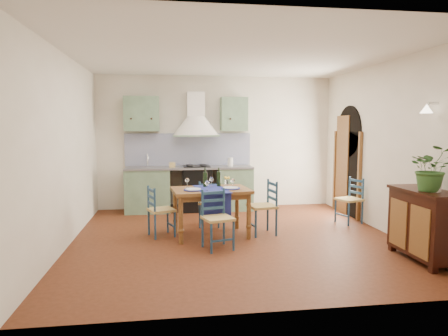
{
  "coord_description": "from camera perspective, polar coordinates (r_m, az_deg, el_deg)",
  "views": [
    {
      "loc": [
        -1.03,
        -6.01,
        1.75
      ],
      "look_at": [
        -0.14,
        0.3,
        1.08
      ],
      "focal_mm": 32.0,
      "sensor_mm": 36.0,
      "label": 1
    }
  ],
  "objects": [
    {
      "name": "right_wall",
      "position": [
        7.22,
        21.23,
        2.31
      ],
      "size": [
        0.26,
        5.0,
        2.8
      ],
      "color": "silver",
      "rests_on": "ground"
    },
    {
      "name": "potted_plant",
      "position": [
        5.62,
        27.56,
        -0.04
      ],
      "size": [
        0.65,
        0.62,
        0.58
      ],
      "primitive_type": "imported",
      "rotation": [
        0.0,
        0.0,
        -0.38
      ],
      "color": "#2B5624",
      "rests_on": "sideboard"
    },
    {
      "name": "ceiling",
      "position": [
        6.19,
        1.76,
        15.8
      ],
      "size": [
        5.0,
        5.0,
        0.01
      ],
      "primitive_type": "cube",
      "color": "silver",
      "rests_on": "back_wall"
    },
    {
      "name": "chair_far",
      "position": [
        7.0,
        -2.1,
        -4.99
      ],
      "size": [
        0.42,
        0.42,
        0.81
      ],
      "color": "navy",
      "rests_on": "ground"
    },
    {
      "name": "chair_spare",
      "position": [
        7.59,
        17.6,
        -4.35
      ],
      "size": [
        0.49,
        0.49,
        0.82
      ],
      "color": "navy",
      "rests_on": "ground"
    },
    {
      "name": "sideboard",
      "position": [
        5.84,
        26.75,
        -6.94
      ],
      "size": [
        0.5,
        1.05,
        0.94
      ],
      "color": "black",
      "rests_on": "ground"
    },
    {
      "name": "chair_left",
      "position": [
        6.45,
        -9.17,
        -6.02
      ],
      "size": [
        0.48,
        0.48,
        0.81
      ],
      "color": "navy",
      "rests_on": "ground"
    },
    {
      "name": "chair_near",
      "position": [
        5.75,
        -1.01,
        -7.23
      ],
      "size": [
        0.49,
        0.49,
        0.84
      ],
      "color": "navy",
      "rests_on": "ground"
    },
    {
      "name": "back_wall",
      "position": [
        8.35,
        -4.13,
        1.17
      ],
      "size": [
        5.0,
        0.96,
        2.8
      ],
      "color": "silver",
      "rests_on": "ground"
    },
    {
      "name": "chair_right",
      "position": [
        6.52,
        5.71,
        -5.51
      ],
      "size": [
        0.47,
        0.47,
        0.88
      ],
      "color": "navy",
      "rests_on": "ground"
    },
    {
      "name": "left_wall",
      "position": [
        6.2,
        -21.72,
        2.33
      ],
      "size": [
        0.04,
        5.0,
        2.8
      ],
      "primitive_type": "cube",
      "color": "silver",
      "rests_on": "ground"
    },
    {
      "name": "floor",
      "position": [
        6.35,
        1.67,
        -10.01
      ],
      "size": [
        5.0,
        5.0,
        0.0
      ],
      "primitive_type": "plane",
      "color": "#411D0E",
      "rests_on": "ground"
    },
    {
      "name": "dining_table",
      "position": [
        6.35,
        -1.85,
        -3.77
      ],
      "size": [
        1.28,
        0.98,
        1.08
      ],
      "color": "brown",
      "rests_on": "ground"
    }
  ]
}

